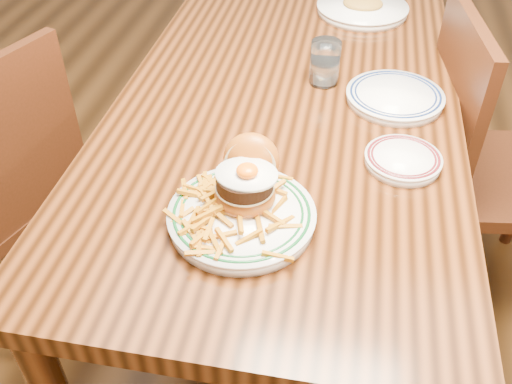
% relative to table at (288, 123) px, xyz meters
% --- Properties ---
extents(floor, '(6.00, 6.00, 0.00)m').
position_rel_table_xyz_m(floor, '(0.00, 0.00, -0.66)').
color(floor, black).
rests_on(floor, ground).
extents(table, '(0.85, 1.60, 0.75)m').
position_rel_table_xyz_m(table, '(0.00, 0.00, 0.00)').
color(table, black).
rests_on(table, floor).
extents(chair_right, '(0.49, 0.49, 0.93)m').
position_rel_table_xyz_m(chair_right, '(0.55, 0.14, -0.16)').
color(chair_right, '#39180C').
rests_on(chair_right, floor).
extents(main_plate, '(0.28, 0.29, 0.14)m').
position_rel_table_xyz_m(main_plate, '(-0.02, -0.47, 0.13)').
color(main_plate, white).
rests_on(main_plate, table).
extents(side_plate, '(0.16, 0.16, 0.03)m').
position_rel_table_xyz_m(side_plate, '(0.28, -0.25, 0.10)').
color(side_plate, white).
rests_on(side_plate, table).
extents(rear_plate, '(0.24, 0.24, 0.03)m').
position_rel_table_xyz_m(rear_plate, '(0.26, 0.01, 0.10)').
color(rear_plate, white).
rests_on(rear_plate, table).
extents(water_glass, '(0.08, 0.08, 0.11)m').
position_rel_table_xyz_m(water_glass, '(0.08, 0.07, 0.14)').
color(water_glass, white).
rests_on(water_glass, table).
extents(far_plate, '(0.29, 0.29, 0.05)m').
position_rel_table_xyz_m(far_plate, '(0.16, 0.53, 0.11)').
color(far_plate, white).
rests_on(far_plate, table).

